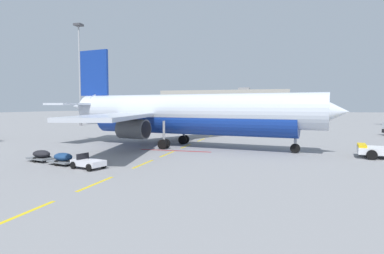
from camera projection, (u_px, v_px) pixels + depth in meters
name	position (u px, v px, depth m)	size (l,w,h in m)	color
ground	(362.00, 140.00, 46.24)	(400.00, 400.00, 0.00)	gray
apron_paint_markings	(206.00, 138.00, 48.89)	(8.00, 94.70, 0.01)	yellow
airliner_foreground	(185.00, 113.00, 38.00)	(34.79, 34.28, 12.20)	silver
catering_truck	(153.00, 122.00, 62.82)	(7.16, 5.88, 3.14)	black
baggage_train	(63.00, 158.00, 26.70)	(8.66, 3.88, 1.14)	silver
apron_light_mast_near	(79.00, 63.00, 77.69)	(1.80, 1.80, 24.33)	slate
terminal_satellite	(226.00, 102.00, 182.67)	(69.19, 24.29, 14.70)	#9E998E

